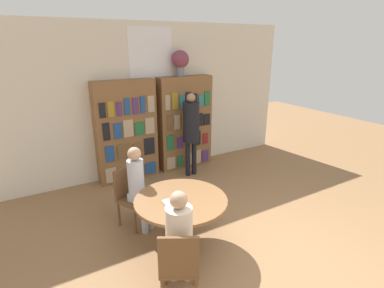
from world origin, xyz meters
The scene contains 12 objects.
ground_plane centered at (0.00, 0.00, 0.00)m, with size 16.00×16.00×0.00m, color olive.
wall_back centered at (0.00, 3.68, 1.51)m, with size 6.40×0.07×3.00m.
bookshelf_left centered at (-0.65, 3.48, 0.98)m, with size 1.17×0.34×1.96m.
bookshelf_right centered at (0.65, 3.48, 0.98)m, with size 1.17×0.34×1.96m.
flower_vase centered at (0.56, 3.49, 2.27)m, with size 0.35×0.35×0.51m.
reading_table centered at (-0.75, 1.06, 0.59)m, with size 1.21×1.21×0.71m.
chair_near_camera centered at (-1.21, 0.24, 0.49)m, with size 0.54×0.54×0.89m.
chair_left_side centered at (-1.14, 1.91, 0.49)m, with size 0.53×0.53×0.89m.
seated_reader_left centered at (-1.07, 1.74, 0.70)m, with size 0.34×0.39×1.25m.
seated_reader_right centered at (-1.12, 0.39, 0.71)m, with size 0.40×0.42×1.24m.
librarian_standing centered at (0.51, 2.98, 1.05)m, with size 0.32×0.59×1.69m.
open_book_on_table centered at (-0.88, 1.01, 0.72)m, with size 0.24×0.18×0.03m.
Camera 1 is at (-2.34, -1.96, 2.62)m, focal length 28.00 mm.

